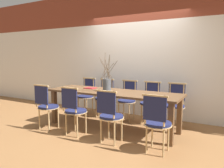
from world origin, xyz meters
TOP-DOWN VIEW (x-y plane):
  - ground_plane at (0.00, 0.00)m, footprint 16.00×16.00m
  - wall_rear at (0.00, 1.24)m, footprint 12.00×0.06m
  - dining_table at (0.00, 0.00)m, footprint 2.80×0.84m
  - chair_near_leftend at (-1.12, -0.71)m, footprint 0.43×0.43m
  - chair_near_left at (-0.41, -0.71)m, footprint 0.43×0.43m
  - chair_near_center at (0.36, -0.71)m, footprint 0.43×0.43m
  - chair_near_right at (1.18, -0.71)m, footprint 0.43×0.43m
  - chair_far_leftend at (-1.16, 0.71)m, footprint 0.43×0.43m
  - chair_far_left at (-0.61, 0.71)m, footprint 0.43×0.43m
  - chair_far_center at (0.01, 0.71)m, footprint 0.43×0.43m
  - chair_far_right at (0.57, 0.71)m, footprint 0.43×0.43m
  - chair_far_rightend at (1.11, 0.71)m, footprint 0.43×0.43m
  - vase_centerpiece at (-0.09, -0.05)m, footprint 0.35×0.36m
  - book_stack at (-0.63, 0.13)m, footprint 0.24×0.20m

SIDE VIEW (x-z plane):
  - ground_plane at x=0.00m, z-range 0.00..0.00m
  - chair_near_leftend at x=-1.12m, z-range 0.05..0.97m
  - chair_near_left at x=-0.41m, z-range 0.05..0.97m
  - chair_near_center at x=0.36m, z-range 0.05..0.97m
  - chair_near_right at x=1.18m, z-range 0.05..0.97m
  - chair_far_leftend at x=-1.16m, z-range 0.05..0.97m
  - chair_far_left at x=-0.61m, z-range 0.05..0.97m
  - chair_far_center at x=0.01m, z-range 0.05..0.97m
  - chair_far_right at x=0.57m, z-range 0.05..0.97m
  - chair_far_rightend at x=1.11m, z-range 0.05..0.97m
  - dining_table at x=0.00m, z-range 0.29..1.06m
  - book_stack at x=-0.63m, z-range 0.77..0.79m
  - vase_centerpiece at x=-0.09m, z-range 0.52..1.30m
  - wall_rear at x=0.00m, z-range 0.00..3.20m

